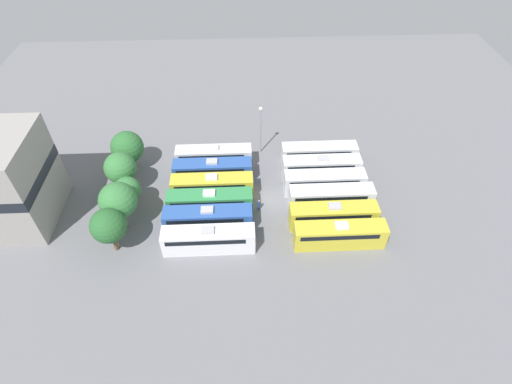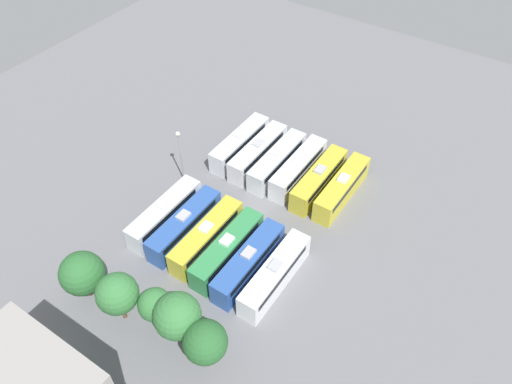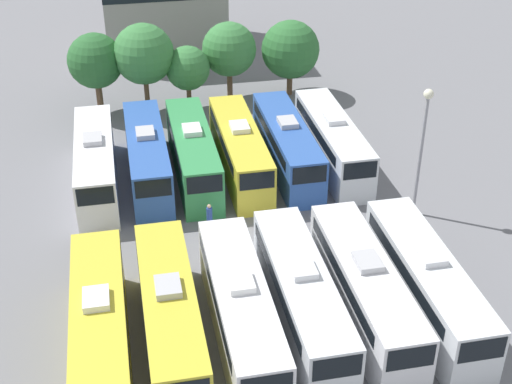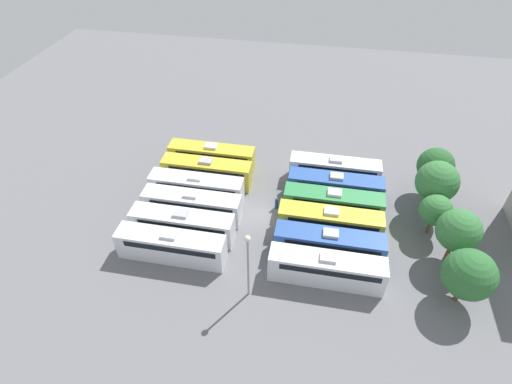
% 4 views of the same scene
% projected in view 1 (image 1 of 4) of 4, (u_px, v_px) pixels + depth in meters
% --- Properties ---
extents(ground_plane, '(110.90, 110.90, 0.00)m').
position_uv_depth(ground_plane, '(269.00, 201.00, 57.16)').
color(ground_plane, slate).
extents(bus_0, '(2.52, 11.61, 3.69)m').
position_uv_depth(bus_0, '(339.00, 234.00, 50.32)').
color(bus_0, gold).
rests_on(bus_0, ground_plane).
extents(bus_1, '(2.52, 11.61, 3.69)m').
position_uv_depth(bus_1, '(333.00, 215.00, 52.67)').
color(bus_1, gold).
rests_on(bus_1, ground_plane).
extents(bus_2, '(2.52, 11.61, 3.69)m').
position_uv_depth(bus_2, '(331.00, 197.00, 55.11)').
color(bus_2, silver).
rests_on(bus_2, ground_plane).
extents(bus_3, '(2.52, 11.61, 3.69)m').
position_uv_depth(bus_3, '(324.00, 182.00, 57.33)').
color(bus_3, silver).
rests_on(bus_3, ground_plane).
extents(bus_4, '(2.52, 11.61, 3.69)m').
position_uv_depth(bus_4, '(321.00, 167.00, 59.67)').
color(bus_4, silver).
rests_on(bus_4, ground_plane).
extents(bus_5, '(2.52, 11.61, 3.69)m').
position_uv_depth(bus_5, '(319.00, 153.00, 61.97)').
color(bus_5, silver).
rests_on(bus_5, ground_plane).
extents(bus_6, '(2.52, 11.61, 3.69)m').
position_uv_depth(bus_6, '(208.00, 239.00, 49.77)').
color(bus_6, white).
rests_on(bus_6, ground_plane).
extents(bus_7, '(2.52, 11.61, 3.69)m').
position_uv_depth(bus_7, '(208.00, 219.00, 52.21)').
color(bus_7, '#2D56A8').
rests_on(bus_7, ground_plane).
extents(bus_8, '(2.52, 11.61, 3.69)m').
position_uv_depth(bus_8, '(210.00, 202.00, 54.42)').
color(bus_8, '#338C4C').
rests_on(bus_8, ground_plane).
extents(bus_9, '(2.52, 11.61, 3.69)m').
position_uv_depth(bus_9, '(212.00, 186.00, 56.72)').
color(bus_9, gold).
rests_on(bus_9, ground_plane).
extents(bus_10, '(2.52, 11.61, 3.69)m').
position_uv_depth(bus_10, '(212.00, 170.00, 59.10)').
color(bus_10, '#2D56A8').
rests_on(bus_10, ground_plane).
extents(bus_11, '(2.52, 11.61, 3.69)m').
position_uv_depth(bus_11, '(214.00, 156.00, 61.44)').
color(bus_11, silver).
rests_on(bus_11, ground_plane).
extents(worker_person, '(0.36, 0.36, 1.72)m').
position_uv_depth(worker_person, '(259.00, 205.00, 55.44)').
color(worker_person, navy).
rests_on(worker_person, ground_plane).
extents(light_pole, '(0.60, 0.60, 8.44)m').
position_uv_depth(light_pole, '(261.00, 123.00, 61.27)').
color(light_pole, gray).
rests_on(light_pole, ground_plane).
extents(tree_0, '(4.37, 4.37, 6.70)m').
position_uv_depth(tree_0, '(108.00, 226.00, 47.83)').
color(tree_0, brown).
rests_on(tree_0, ground_plane).
extents(tree_1, '(4.80, 4.80, 7.38)m').
position_uv_depth(tree_1, '(118.00, 201.00, 50.21)').
color(tree_1, brown).
rests_on(tree_1, ground_plane).
extents(tree_2, '(3.56, 3.56, 5.42)m').
position_uv_depth(tree_2, '(127.00, 190.00, 53.57)').
color(tree_2, brown).
rests_on(tree_2, ground_plane).
extents(tree_3, '(4.46, 4.46, 6.67)m').
position_uv_depth(tree_3, '(120.00, 168.00, 55.56)').
color(tree_3, brown).
rests_on(tree_3, ground_plane).
extents(tree_4, '(4.87, 4.87, 6.44)m').
position_uv_depth(tree_4, '(127.00, 147.00, 59.58)').
color(tree_4, brown).
rests_on(tree_4, ground_plane).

